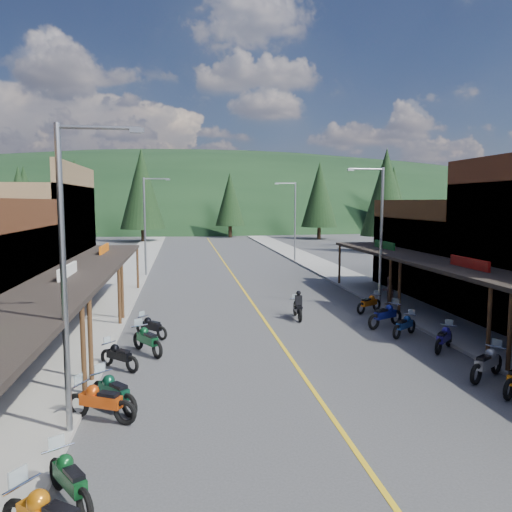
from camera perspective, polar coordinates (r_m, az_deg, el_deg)
name	(u,v)px	position (r m, az deg, el deg)	size (l,w,h in m)	color
ground	(288,354)	(20.36, 3.70, -11.16)	(220.00, 220.00, 0.00)	#38383A
centerline	(235,278)	(39.68, -2.37, -2.58)	(0.15, 90.00, 0.01)	gold
sidewalk_west	(123,280)	(39.72, -14.97, -2.68)	(3.40, 94.00, 0.15)	gray
sidewalk_east	(341,275)	(41.48, 9.68, -2.18)	(3.40, 94.00, 0.15)	gray
shop_west_3	(13,246)	(31.90, -26.04, 0.99)	(10.90, 10.20, 8.20)	brown
shop_east_3	(457,256)	(35.35, 22.00, 0.02)	(10.90, 10.20, 6.20)	#4C2D16
streetlight_0	(69,266)	(13.40, -20.58, -1.12)	(2.16, 0.18, 8.00)	gray
streetlight_1	(147,222)	(41.12, -12.40, 3.83)	(2.16, 0.18, 8.00)	gray
streetlight_2	(379,230)	(29.22, 13.87, 2.87)	(2.16, 0.18, 8.00)	gray
streetlight_3	(294,218)	(50.25, 4.32, 4.37)	(2.16, 0.18, 8.00)	gray
ridge_hill	(196,222)	(154.17, -6.90, 3.93)	(310.00, 140.00, 60.00)	black
pine_1	(63,195)	(91.19, -21.16, 6.54)	(5.88, 5.88, 12.50)	black
pine_2	(142,189)	(77.24, -12.90, 7.49)	(6.72, 6.72, 14.00)	black
pine_3	(230,199)	(85.38, -2.99, 6.49)	(5.04, 5.04, 11.00)	black
pine_4	(320,194)	(82.04, 7.27, 6.99)	(5.88, 5.88, 12.50)	black
pine_5	(384,192)	(98.67, 14.42, 7.15)	(6.72, 6.72, 14.00)	black
pine_6	(466,199)	(96.95, 22.83, 5.98)	(5.04, 5.04, 11.00)	black
pine_7	(24,195)	(99.01, -24.94, 6.32)	(5.88, 5.88, 12.50)	black
pine_8	(19,203)	(61.64, -25.41, 5.54)	(4.48, 4.48, 10.00)	black
pine_9	(393,199)	(69.90, 15.39, 6.26)	(4.93, 4.93, 10.80)	black
pine_10	(76,196)	(70.38, -19.93, 6.43)	(5.38, 5.38, 11.60)	black
pine_11	(386,192)	(61.90, 14.62, 7.06)	(5.82, 5.82, 12.40)	black
bike_west_4	(70,477)	(11.54, -20.53, -22.61)	(0.69, 2.06, 1.18)	#0D451D
bike_west_5	(101,400)	(15.00, -17.33, -15.42)	(0.72, 2.16, 1.24)	#C3430D
bike_west_6	(114,390)	(15.62, -15.95, -14.51)	(0.71, 2.14, 1.22)	#0B3926
bike_west_7	(119,355)	(19.11, -15.38, -10.83)	(0.64, 1.92, 1.10)	black
bike_west_8	(147,339)	(20.67, -12.32, -9.20)	(0.74, 2.22, 1.27)	#0C3F1F
bike_west_9	(151,326)	(23.02, -11.88, -7.81)	(0.64, 1.92, 1.10)	black
bike_east_6	(487,362)	(19.16, 24.89, -10.91)	(0.73, 2.18, 1.25)	gray
bike_east_7	(444,337)	(22.05, 20.68, -8.64)	(0.67, 2.01, 1.15)	navy
bike_east_8	(405,324)	(23.74, 16.61, -7.49)	(0.65, 1.95, 1.12)	navy
bike_east_9	(385,314)	(25.14, 14.57, -6.43)	(0.77, 2.31, 1.32)	navy
bike_east_10	(369,302)	(28.23, 12.80, -5.19)	(0.66, 1.99, 1.14)	#B3530C
rider_on_bike	(298,307)	(26.10, 4.78, -5.87)	(0.79, 2.06, 1.55)	black
pedestrian_east_b	(389,290)	(29.96, 14.91, -3.82)	(0.79, 0.45, 1.62)	brown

